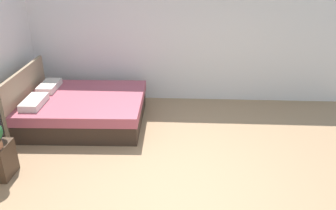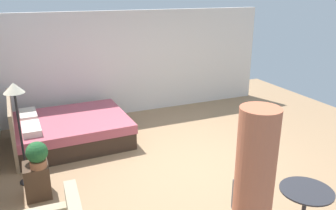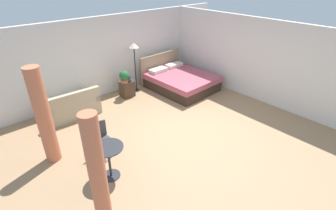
% 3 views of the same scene
% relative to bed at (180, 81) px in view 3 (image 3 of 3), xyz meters
% --- Properties ---
extents(ground_plane, '(9.36, 9.75, 0.02)m').
position_rel_bed_xyz_m(ground_plane, '(-1.87, -1.98, -0.30)').
color(ground_plane, '#9E7A56').
extents(wall_back, '(9.36, 0.12, 2.54)m').
position_rel_bed_xyz_m(wall_back, '(-1.87, 1.40, 0.98)').
color(wall_back, silver).
rests_on(wall_back, ground).
extents(wall_right, '(0.12, 6.75, 2.54)m').
position_rel_bed_xyz_m(wall_right, '(1.31, -1.98, 0.98)').
color(wall_right, silver).
rests_on(wall_right, ground).
extents(bed, '(1.91, 2.27, 1.05)m').
position_rel_bed_xyz_m(bed, '(0.00, 0.00, 0.00)').
color(bed, '#38281E').
rests_on(bed, ground).
extents(couch, '(1.49, 0.89, 0.83)m').
position_rel_bed_xyz_m(couch, '(-3.66, 0.68, -0.01)').
color(couch, tan).
rests_on(couch, ground).
extents(nightstand, '(0.41, 0.36, 0.52)m').
position_rel_bed_xyz_m(nightstand, '(-1.76, 0.71, -0.02)').
color(nightstand, '#473323').
rests_on(nightstand, ground).
extents(potted_plant, '(0.31, 0.31, 0.40)m').
position_rel_bed_xyz_m(potted_plant, '(-1.86, 0.66, 0.45)').
color(potted_plant, '#935B3D').
rests_on(potted_plant, nightstand).
extents(vase, '(0.10, 0.10, 0.16)m').
position_rel_bed_xyz_m(vase, '(-1.64, 0.71, 0.32)').
color(vase, slate).
rests_on(vase, nightstand).
extents(floor_lamp, '(0.31, 0.31, 1.69)m').
position_rel_bed_xyz_m(floor_lamp, '(-1.29, 0.86, 1.13)').
color(floor_lamp, black).
rests_on(floor_lamp, ground).
extents(balcony_table, '(0.63, 0.63, 0.74)m').
position_rel_bed_xyz_m(balcony_table, '(-4.13, -2.22, 0.23)').
color(balcony_table, '#2D2D33').
rests_on(balcony_table, ground).
extents(cafe_chair_near_window, '(0.45, 0.45, 0.85)m').
position_rel_bed_xyz_m(cafe_chair_near_window, '(-3.89, -1.49, 0.24)').
color(cafe_chair_near_window, '#3F3F44').
rests_on(cafe_chair_near_window, ground).
extents(curtain_left, '(0.26, 0.26, 2.18)m').
position_rel_bed_xyz_m(curtain_left, '(-4.80, -3.20, 0.80)').
color(curtain_left, '#D1704C').
rests_on(curtain_left, ground).
extents(curtain_right, '(0.31, 0.31, 2.18)m').
position_rel_bed_xyz_m(curtain_right, '(-4.80, -0.88, 0.80)').
color(curtain_right, '#D1704C').
rests_on(curtain_right, ground).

